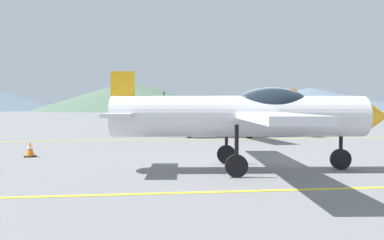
# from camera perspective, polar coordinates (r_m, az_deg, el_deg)

# --- Properties ---
(ground_plane) EXTENTS (400.00, 400.00, 0.00)m
(ground_plane) POSITION_cam_1_polar(r_m,az_deg,el_deg) (12.90, 8.21, -6.36)
(ground_plane) COLOR slate
(apron_line_near) EXTENTS (80.00, 0.16, 0.01)m
(apron_line_near) POSITION_cam_1_polar(r_m,az_deg,el_deg) (9.25, 14.62, -9.80)
(apron_line_near) COLOR yellow
(apron_line_near) RESTS_ON ground_plane
(apron_line_far) EXTENTS (80.00, 0.16, 0.01)m
(apron_line_far) POSITION_cam_1_polar(r_m,az_deg,el_deg) (21.60, 2.01, -2.85)
(apron_line_far) COLOR yellow
(apron_line_far) RESTS_ON ground_plane
(airplane_near) EXTENTS (8.41, 9.66, 2.89)m
(airplane_near) POSITION_cam_1_polar(r_m,az_deg,el_deg) (11.63, 8.34, 0.76)
(airplane_near) COLOR silver
(airplane_near) RESTS_ON ground_plane
(airplane_mid) EXTENTS (8.41, 9.66, 2.89)m
(airplane_mid) POSITION_cam_1_polar(r_m,az_deg,el_deg) (23.53, 6.09, 1.51)
(airplane_mid) COLOR silver
(airplane_mid) RESTS_ON ground_plane
(traffic_cone_side) EXTENTS (0.36, 0.36, 0.59)m
(traffic_cone_side) POSITION_cam_1_polar(r_m,az_deg,el_deg) (15.64, -22.46, -3.93)
(traffic_cone_side) COLOR black
(traffic_cone_side) RESTS_ON ground_plane
(hill_centerleft) EXTENTS (61.71, 61.71, 9.65)m
(hill_centerleft) POSITION_cam_1_polar(r_m,az_deg,el_deg) (128.13, -8.84, 3.52)
(hill_centerleft) COLOR #4C6651
(hill_centerleft) RESTS_ON ground_plane
(hill_centerright) EXTENTS (79.49, 79.49, 9.28)m
(hill_centerright) POSITION_cam_1_polar(r_m,az_deg,el_deg) (175.32, 16.84, 3.04)
(hill_centerright) COLOR slate
(hill_centerright) RESTS_ON ground_plane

